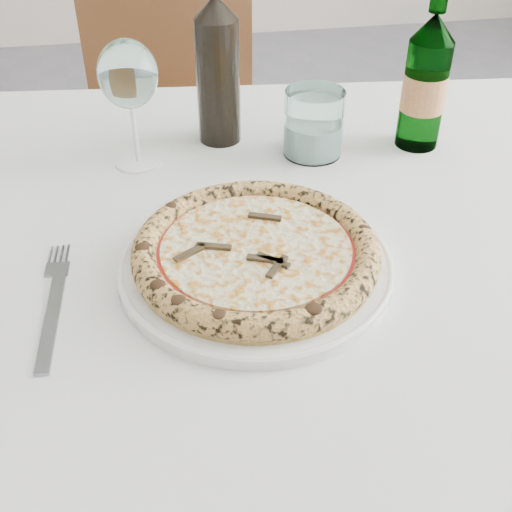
# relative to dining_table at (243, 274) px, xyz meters

# --- Properties ---
(dining_table) EXTENTS (1.59, 1.04, 0.76)m
(dining_table) POSITION_rel_dining_table_xyz_m (0.00, 0.00, 0.00)
(dining_table) COLOR brown
(dining_table) RESTS_ON floor
(chair_far) EXTENTS (0.49, 0.49, 0.93)m
(chair_far) POSITION_rel_dining_table_xyz_m (-0.06, 0.83, -0.14)
(chair_far) COLOR brown
(chair_far) RESTS_ON floor
(plate) EXTENTS (0.31, 0.31, 0.02)m
(plate) POSITION_rel_dining_table_xyz_m (0.00, -0.10, 0.09)
(plate) COLOR white
(plate) RESTS_ON dining_table
(pizza) EXTENTS (0.28, 0.28, 0.03)m
(pizza) POSITION_rel_dining_table_xyz_m (-0.00, -0.10, 0.11)
(pizza) COLOR tan
(pizza) RESTS_ON plate
(fork) EXTENTS (0.03, 0.22, 0.00)m
(fork) POSITION_rel_dining_table_xyz_m (-0.22, -0.12, 0.09)
(fork) COLOR slate
(fork) RESTS_ON dining_table
(wine_glass) EXTENTS (0.08, 0.08, 0.18)m
(wine_glass) POSITION_rel_dining_table_xyz_m (-0.12, 0.18, 0.21)
(wine_glass) COLOR white
(wine_glass) RESTS_ON dining_table
(tumbler) EXTENTS (0.09, 0.09, 0.10)m
(tumbler) POSITION_rel_dining_table_xyz_m (0.13, 0.16, 0.13)
(tumbler) COLOR white
(tumbler) RESTS_ON dining_table
(beer_bottle) EXTENTS (0.06, 0.06, 0.25)m
(beer_bottle) POSITION_rel_dining_table_xyz_m (0.30, 0.16, 0.18)
(beer_bottle) COLOR #27702C
(beer_bottle) RESTS_ON dining_table
(wine_bottle) EXTENTS (0.06, 0.06, 0.26)m
(wine_bottle) POSITION_rel_dining_table_xyz_m (0.00, 0.23, 0.20)
(wine_bottle) COLOR black
(wine_bottle) RESTS_ON dining_table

